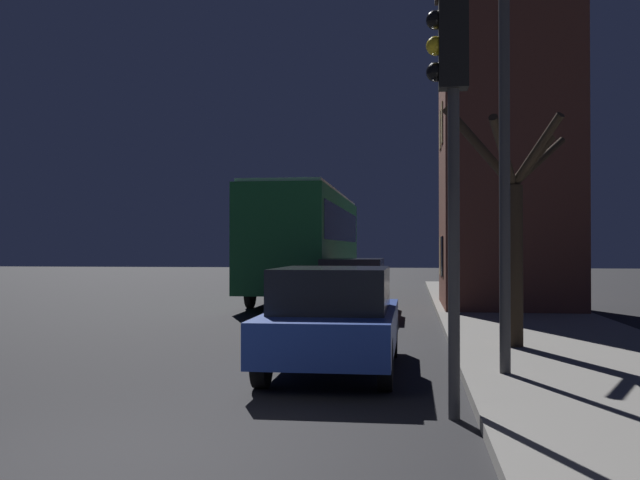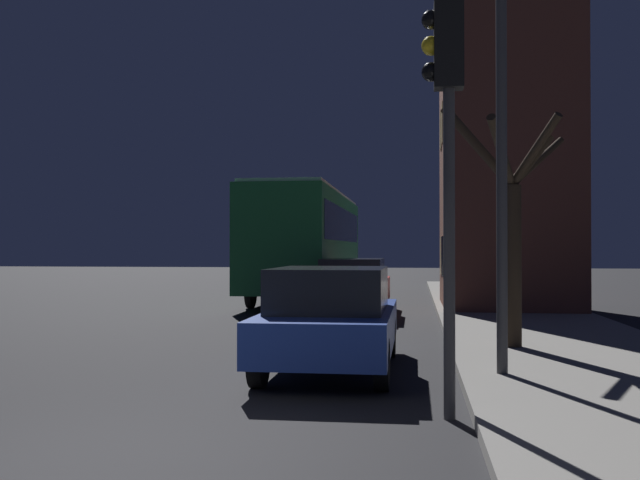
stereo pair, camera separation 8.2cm
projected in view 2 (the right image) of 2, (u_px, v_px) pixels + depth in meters
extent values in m
plane|color=black|center=(98.00, 472.00, 5.55)|extent=(120.00, 120.00, 0.00)
cube|color=brown|center=(506.00, 140.00, 20.01)|extent=(3.54, 4.46, 9.35)
cube|color=black|center=(443.00, 256.00, 19.59)|extent=(0.03, 0.70, 1.10)
cube|color=#E5C67F|center=(441.00, 256.00, 20.82)|extent=(0.03, 0.70, 1.10)
cube|color=#E5C67F|center=(442.00, 123.00, 19.63)|extent=(0.03, 0.70, 1.10)
cube|color=#E5C67F|center=(441.00, 130.00, 20.86)|extent=(0.03, 0.70, 1.10)
cube|color=#E5C67F|center=(440.00, 6.00, 20.91)|extent=(0.03, 0.70, 1.10)
cylinder|color=#38383A|center=(501.00, 116.00, 9.20)|extent=(0.14, 0.14, 6.64)
cylinder|color=#38383A|center=(449.00, 254.00, 7.30)|extent=(0.12, 0.12, 3.39)
cube|color=black|center=(449.00, 45.00, 7.32)|extent=(0.30, 0.24, 0.90)
sphere|color=black|center=(431.00, 20.00, 7.35)|extent=(0.20, 0.20, 0.20)
sphere|color=yellow|center=(431.00, 46.00, 7.35)|extent=(0.20, 0.20, 0.20)
sphere|color=black|center=(431.00, 72.00, 7.34)|extent=(0.20, 0.20, 0.20)
cylinder|color=#2D2319|center=(512.00, 266.00, 11.69)|extent=(0.31, 0.31, 2.65)
cylinder|color=#2D2319|center=(537.00, 162.00, 12.07)|extent=(1.08, 0.97, 0.95)
cylinder|color=#2D2319|center=(531.00, 160.00, 11.65)|extent=(0.75, 0.23, 0.90)
cylinder|color=#2D2319|center=(478.00, 146.00, 11.80)|extent=(1.22, 0.18, 1.41)
cylinder|color=#2D2319|center=(502.00, 153.00, 11.15)|extent=(0.62, 1.33, 1.03)
cylinder|color=#2D2319|center=(534.00, 151.00, 11.27)|extent=(0.76, 0.97, 1.09)
cube|color=#1E6B33|center=(309.00, 241.00, 24.62)|extent=(2.47, 11.84, 3.05)
cube|color=black|center=(309.00, 225.00, 24.63)|extent=(2.49, 10.89, 1.10)
cube|color=#B2B2B2|center=(309.00, 195.00, 24.64)|extent=(2.35, 11.25, 0.12)
cylinder|color=black|center=(352.00, 281.00, 28.26)|extent=(0.18, 0.96, 0.96)
cylinder|color=black|center=(295.00, 280.00, 28.57)|extent=(0.18, 0.96, 0.96)
cylinder|color=black|center=(328.00, 292.00, 20.63)|extent=(0.18, 0.96, 0.96)
cylinder|color=black|center=(251.00, 292.00, 20.94)|extent=(0.18, 0.96, 0.96)
cube|color=navy|center=(332.00, 328.00, 10.18)|extent=(1.73, 4.18, 0.56)
cube|color=black|center=(330.00, 289.00, 9.98)|extent=(1.52, 2.17, 0.59)
cylinder|color=black|center=(390.00, 337.00, 11.42)|extent=(0.18, 0.65, 0.65)
cylinder|color=black|center=(295.00, 336.00, 11.62)|extent=(0.18, 0.65, 0.65)
cylinder|color=black|center=(382.00, 364.00, 8.72)|extent=(0.18, 0.65, 0.65)
cylinder|color=black|center=(258.00, 362.00, 8.93)|extent=(0.18, 0.65, 0.65)
cube|color=#B21E19|center=(354.00, 291.00, 18.79)|extent=(1.73, 4.75, 0.62)
cube|color=black|center=(353.00, 269.00, 18.57)|extent=(1.52, 2.47, 0.55)
cylinder|color=black|center=(386.00, 299.00, 20.22)|extent=(0.18, 0.63, 0.63)
cylinder|color=black|center=(332.00, 299.00, 20.42)|extent=(0.18, 0.63, 0.63)
cylinder|color=black|center=(381.00, 308.00, 17.16)|extent=(0.18, 0.63, 0.63)
cylinder|color=black|center=(317.00, 307.00, 17.36)|extent=(0.18, 0.63, 0.63)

